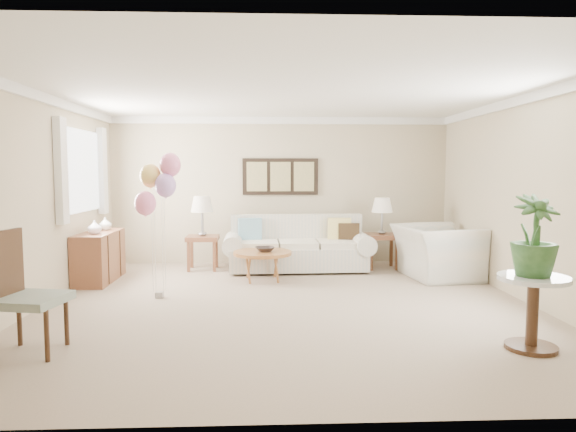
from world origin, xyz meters
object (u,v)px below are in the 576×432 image
(coffee_table, at_px, (263,254))
(armchair, at_px, (436,252))
(sofa, at_px, (298,249))
(balloon_cluster, at_px, (158,183))
(accent_chair, at_px, (21,290))

(coffee_table, height_order, armchair, armchair)
(sofa, distance_m, coffee_table, 1.01)
(armchair, distance_m, balloon_cluster, 4.31)
(sofa, height_order, accent_chair, accent_chair)
(coffee_table, relative_size, balloon_cluster, 0.47)
(accent_chair, bearing_deg, armchair, 32.88)
(coffee_table, distance_m, accent_chair, 3.70)
(coffee_table, xyz_separation_m, accent_chair, (-2.14, -3.02, 0.17))
(coffee_table, height_order, accent_chair, accent_chair)
(coffee_table, relative_size, armchair, 0.71)
(coffee_table, relative_size, accent_chair, 0.79)
(accent_chair, relative_size, balloon_cluster, 0.59)
(armchair, xyz_separation_m, balloon_cluster, (-4.02, -1.11, 1.09))
(sofa, xyz_separation_m, accent_chair, (-2.72, -3.85, 0.22))
(sofa, distance_m, balloon_cluster, 2.88)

